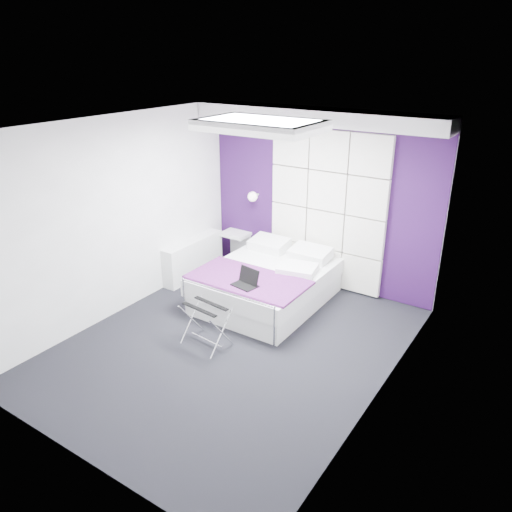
% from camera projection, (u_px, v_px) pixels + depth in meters
% --- Properties ---
extents(floor, '(4.40, 4.40, 0.00)m').
position_uv_depth(floor, '(233.00, 345.00, 6.05)').
color(floor, black).
rests_on(floor, ground).
extents(ceiling, '(4.40, 4.40, 0.00)m').
position_uv_depth(ceiling, '(228.00, 126.00, 5.05)').
color(ceiling, white).
rests_on(ceiling, wall_back).
extents(wall_back, '(3.60, 0.00, 3.60)m').
position_uv_depth(wall_back, '(319.00, 199.00, 7.25)').
color(wall_back, silver).
rests_on(wall_back, floor).
extents(wall_left, '(0.00, 4.40, 4.40)m').
position_uv_depth(wall_left, '(118.00, 218.00, 6.47)').
color(wall_left, silver).
rests_on(wall_left, floor).
extents(wall_right, '(0.00, 4.40, 4.40)m').
position_uv_depth(wall_right, '(387.00, 284.00, 4.64)').
color(wall_right, silver).
rests_on(wall_right, floor).
extents(accent_wall, '(3.58, 0.02, 2.58)m').
position_uv_depth(accent_wall, '(319.00, 199.00, 7.24)').
color(accent_wall, '#2E0E40').
rests_on(accent_wall, wall_back).
extents(soffit, '(3.58, 0.50, 0.20)m').
position_uv_depth(soffit, '(315.00, 116.00, 6.60)').
color(soffit, white).
rests_on(soffit, wall_back).
extents(headboard, '(1.80, 0.08, 2.30)m').
position_uv_depth(headboard, '(326.00, 211.00, 7.18)').
color(headboard, silver).
rests_on(headboard, wall_back).
extents(skylight, '(1.36, 0.86, 0.12)m').
position_uv_depth(skylight, '(260.00, 124.00, 5.54)').
color(skylight, white).
rests_on(skylight, ceiling).
extents(wall_lamp, '(0.15, 0.15, 0.15)m').
position_uv_depth(wall_lamp, '(254.00, 196.00, 7.71)').
color(wall_lamp, white).
rests_on(wall_lamp, wall_back).
extents(radiator, '(0.22, 1.20, 0.60)m').
position_uv_depth(radiator, '(193.00, 258.00, 7.80)').
color(radiator, white).
rests_on(radiator, floor).
extents(bed, '(1.57, 1.89, 0.67)m').
position_uv_depth(bed, '(267.00, 283.00, 7.00)').
color(bed, white).
rests_on(bed, floor).
extents(nightstand, '(0.44, 0.34, 0.05)m').
position_uv_depth(nightstand, '(235.00, 234.00, 8.11)').
color(nightstand, white).
rests_on(nightstand, wall_back).
extents(luggage_rack, '(0.53, 0.39, 0.52)m').
position_uv_depth(luggage_rack, '(206.00, 325.00, 5.98)').
color(luggage_rack, silver).
rests_on(luggage_rack, floor).
extents(laptop, '(0.31, 0.23, 0.23)m').
position_uv_depth(laptop, '(246.00, 281.00, 6.36)').
color(laptop, black).
rests_on(laptop, bed).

